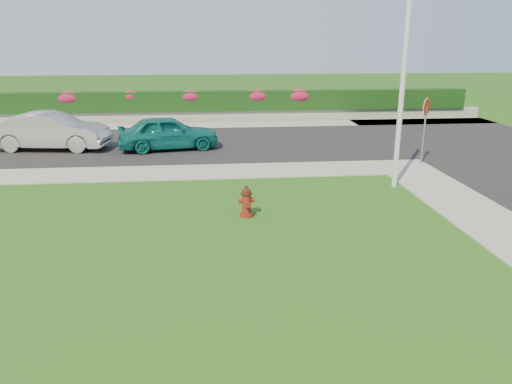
{
  "coord_description": "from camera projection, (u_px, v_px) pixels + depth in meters",
  "views": [
    {
      "loc": [
        -0.15,
        -8.18,
        4.52
      ],
      "look_at": [
        0.99,
        3.54,
        0.9
      ],
      "focal_mm": 35.0,
      "sensor_mm": 36.0,
      "label": 1
    }
  ],
  "objects": [
    {
      "name": "ground",
      "position": [
        221.0,
        297.0,
        9.12
      ],
      "size": [
        120.0,
        120.0,
        0.0
      ],
      "primitive_type": "plane",
      "color": "black",
      "rests_on": "ground"
    },
    {
      "name": "street_far",
      "position": [
        98.0,
        146.0,
        21.97
      ],
      "size": [
        26.0,
        8.0,
        0.04
      ],
      "primitive_type": "cube",
      "color": "black",
      "rests_on": "ground"
    },
    {
      "name": "sidewalk_far",
      "position": [
        38.0,
        176.0,
        17.12
      ],
      "size": [
        24.0,
        2.0,
        0.04
      ],
      "primitive_type": "cube",
      "color": "gray",
      "rests_on": "ground"
    },
    {
      "name": "curb_corner",
      "position": [
        404.0,
        167.0,
        18.33
      ],
      "size": [
        2.0,
        2.0,
        0.04
      ],
      "primitive_type": "cube",
      "color": "gray",
      "rests_on": "ground"
    },
    {
      "name": "sidewalk_beyond",
      "position": [
        192.0,
        125.0,
        27.1
      ],
      "size": [
        34.0,
        2.0,
        0.04
      ],
      "primitive_type": "cube",
      "color": "gray",
      "rests_on": "ground"
    },
    {
      "name": "retaining_wall",
      "position": [
        192.0,
        116.0,
        28.44
      ],
      "size": [
        34.0,
        0.4,
        0.6
      ],
      "primitive_type": "cube",
      "color": "gray",
      "rests_on": "ground"
    },
    {
      "name": "hedge",
      "position": [
        192.0,
        101.0,
        28.29
      ],
      "size": [
        32.0,
        0.9,
        1.1
      ],
      "primitive_type": "cube",
      "color": "black",
      "rests_on": "retaining_wall"
    },
    {
      "name": "fire_hydrant",
      "position": [
        246.0,
        202.0,
        13.16
      ],
      "size": [
        0.44,
        0.41,
        0.85
      ],
      "rotation": [
        0.0,
        0.0,
        0.11
      ],
      "color": "#55190D",
      "rests_on": "ground"
    },
    {
      "name": "sedan_teal",
      "position": [
        168.0,
        133.0,
        20.96
      ],
      "size": [
        4.39,
        2.35,
        1.42
      ],
      "primitive_type": "imported",
      "rotation": [
        0.0,
        0.0,
        1.74
      ],
      "color": "#0C5F5D",
      "rests_on": "street_far"
    },
    {
      "name": "sedan_silver",
      "position": [
        51.0,
        131.0,
        20.92
      ],
      "size": [
        4.91,
        2.27,
        1.56
      ],
      "primitive_type": "imported",
      "rotation": [
        0.0,
        0.0,
        1.44
      ],
      "color": "#999DA0",
      "rests_on": "street_far"
    },
    {
      "name": "utility_pole",
      "position": [
        403.0,
        85.0,
        15.03
      ],
      "size": [
        0.16,
        0.16,
        6.4
      ],
      "primitive_type": "cylinder",
      "color": "silver",
      "rests_on": "ground"
    },
    {
      "name": "stop_sign",
      "position": [
        426.0,
        115.0,
        18.2
      ],
      "size": [
        0.48,
        0.5,
        2.5
      ],
      "rotation": [
        0.0,
        0.0,
        0.41
      ],
      "color": "slate",
      "rests_on": "ground"
    },
    {
      "name": "flower_clump_b",
      "position": [
        69.0,
        98.0,
        27.49
      ],
      "size": [
        1.46,
        0.94,
        0.73
      ],
      "primitive_type": "ellipsoid",
      "color": "#A91D42",
      "rests_on": "hedge"
    },
    {
      "name": "flower_clump_c",
      "position": [
        130.0,
        96.0,
        27.79
      ],
      "size": [
        1.2,
        0.77,
        0.6
      ],
      "primitive_type": "ellipsoid",
      "color": "#A91D42",
      "rests_on": "hedge"
    },
    {
      "name": "flower_clump_d",
      "position": [
        191.0,
        96.0,
        28.11
      ],
      "size": [
        1.41,
        0.9,
        0.7
      ],
      "primitive_type": "ellipsoid",
      "color": "#A91D42",
      "rests_on": "hedge"
    },
    {
      "name": "flower_clump_e",
      "position": [
        257.0,
        96.0,
        28.46
      ],
      "size": [
        1.46,
        0.94,
        0.73
      ],
      "primitive_type": "ellipsoid",
      "color": "#A91D42",
      "rests_on": "hedge"
    },
    {
      "name": "flower_clump_f",
      "position": [
        299.0,
        96.0,
        28.69
      ],
      "size": [
        1.55,
        1.0,
        0.77
      ],
      "primitive_type": "ellipsoid",
      "color": "#A91D42",
      "rests_on": "hedge"
    }
  ]
}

